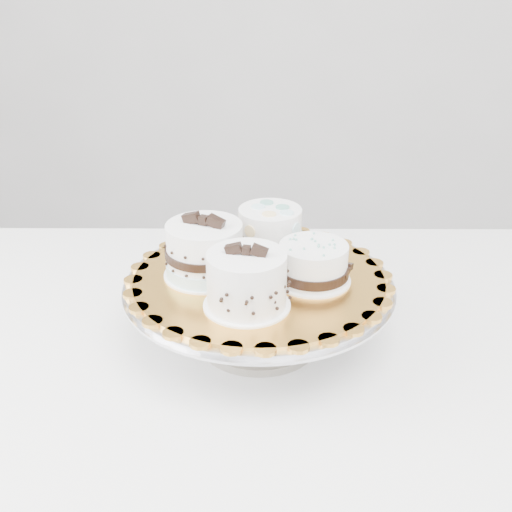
% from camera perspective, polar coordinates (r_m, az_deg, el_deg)
% --- Properties ---
extents(table, '(1.27, 0.96, 0.75)m').
position_cam_1_polar(table, '(1.07, -0.85, -10.12)').
color(table, white).
rests_on(table, floor).
extents(cake_stand, '(0.39, 0.39, 0.11)m').
position_cam_1_polar(cake_stand, '(0.95, 0.26, -3.91)').
color(cake_stand, gray).
rests_on(cake_stand, table).
extents(cake_board, '(0.36, 0.36, 0.01)m').
position_cam_1_polar(cake_board, '(0.93, 0.27, -1.99)').
color(cake_board, orange).
rests_on(cake_board, cake_stand).
extents(cake_swirl, '(0.12, 0.12, 0.09)m').
position_cam_1_polar(cake_swirl, '(0.84, -0.83, -2.31)').
color(cake_swirl, white).
rests_on(cake_swirl, cake_board).
extents(cake_banded, '(0.13, 0.13, 0.10)m').
position_cam_1_polar(cake_banded, '(0.92, -4.57, 0.33)').
color(cake_banded, white).
rests_on(cake_banded, cake_board).
extents(cake_dots, '(0.12, 0.12, 0.07)m').
position_cam_1_polar(cake_dots, '(0.99, 1.25, 2.33)').
color(cake_dots, white).
rests_on(cake_dots, cake_board).
extents(cake_ribbon, '(0.12, 0.11, 0.06)m').
position_cam_1_polar(cake_ribbon, '(0.91, 5.16, -0.72)').
color(cake_ribbon, white).
rests_on(cake_ribbon, cake_board).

